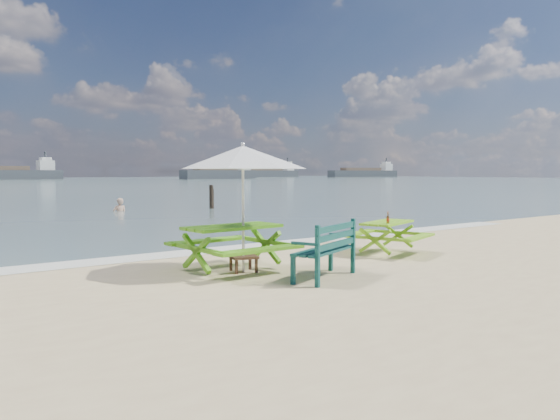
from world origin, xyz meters
TOP-DOWN VIEW (x-y plane):
  - foam_strip at (0.00, 4.60)m, footprint 22.00×0.90m
  - picnic_table_left at (-1.26, 2.11)m, footprint 1.87×2.05m
  - picnic_table_right at (2.62, 1.87)m, footprint 1.97×2.08m
  - park_bench at (-0.37, 0.59)m, footprint 1.61×1.06m
  - side_table at (-1.14, 1.94)m, footprint 0.57×0.57m
  - patio_umbrella at (-1.14, 1.94)m, footprint 2.86×2.86m
  - beer_bottle at (2.28, 1.56)m, footprint 0.06×0.06m
  - swimmer at (2.59, 18.20)m, footprint 0.66×0.45m
  - mooring_pilings at (6.89, 17.21)m, footprint 0.58×0.78m
  - cargo_ships at (57.99, 125.19)m, footprint 154.69×37.05m

SIDE VIEW (x-z plane):
  - swimmer at x=2.59m, z-range -1.14..0.60m
  - foam_strip at x=0.00m, z-range 0.00..0.01m
  - side_table at x=-1.14m, z-range 0.01..0.31m
  - park_bench at x=-0.37m, z-range -0.18..0.76m
  - picnic_table_right at x=2.62m, z-range -0.01..0.70m
  - picnic_table_left at x=-1.26m, z-range -0.02..0.83m
  - mooring_pilings at x=6.89m, z-range -0.24..1.12m
  - beer_bottle at x=2.28m, z-range 0.68..0.92m
  - cargo_ships at x=57.99m, z-range -1.02..3.38m
  - patio_umbrella at x=-1.14m, z-range 0.93..3.22m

